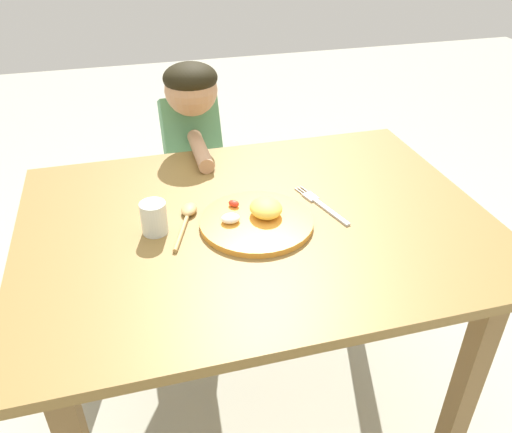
{
  "coord_description": "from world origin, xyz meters",
  "views": [
    {
      "loc": [
        -0.28,
        -1.03,
        1.44
      ],
      "look_at": [
        -0.01,
        -0.02,
        0.76
      ],
      "focal_mm": 36.02,
      "sensor_mm": 36.0,
      "label": 1
    }
  ],
  "objects_px": {
    "drinking_cup": "(154,218)",
    "person": "(195,186)",
    "fork": "(321,205)",
    "spoon": "(187,215)",
    "plate": "(257,219)"
  },
  "relations": [
    {
      "from": "drinking_cup",
      "to": "person",
      "type": "height_order",
      "value": "person"
    },
    {
      "from": "fork",
      "to": "drinking_cup",
      "type": "bearing_deg",
      "value": 75.5
    },
    {
      "from": "drinking_cup",
      "to": "person",
      "type": "xyz_separation_m",
      "value": [
        0.17,
        0.56,
        -0.25
      ]
    },
    {
      "from": "fork",
      "to": "spoon",
      "type": "bearing_deg",
      "value": 69.24
    },
    {
      "from": "plate",
      "to": "drinking_cup",
      "type": "relative_size",
      "value": 3.48
    },
    {
      "from": "spoon",
      "to": "fork",
      "type": "bearing_deg",
      "value": -75.33
    },
    {
      "from": "fork",
      "to": "person",
      "type": "xyz_separation_m",
      "value": [
        -0.25,
        0.55,
        -0.21
      ]
    },
    {
      "from": "plate",
      "to": "drinking_cup",
      "type": "bearing_deg",
      "value": 173.38
    },
    {
      "from": "drinking_cup",
      "to": "spoon",
      "type": "bearing_deg",
      "value": 25.63
    },
    {
      "from": "person",
      "to": "spoon",
      "type": "bearing_deg",
      "value": 80.17
    },
    {
      "from": "plate",
      "to": "fork",
      "type": "bearing_deg",
      "value": 11.62
    },
    {
      "from": "plate",
      "to": "spoon",
      "type": "distance_m",
      "value": 0.18
    },
    {
      "from": "fork",
      "to": "drinking_cup",
      "type": "height_order",
      "value": "drinking_cup"
    },
    {
      "from": "fork",
      "to": "person",
      "type": "relative_size",
      "value": 0.21
    },
    {
      "from": "plate",
      "to": "person",
      "type": "height_order",
      "value": "person"
    }
  ]
}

